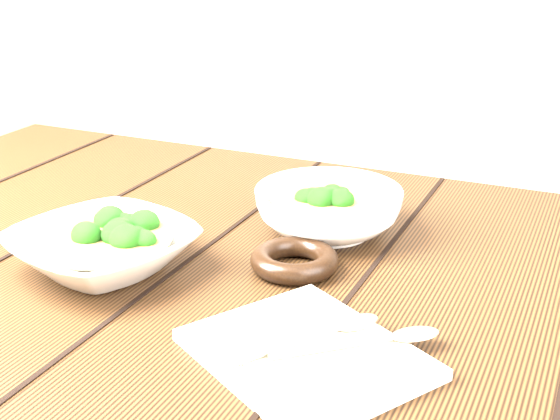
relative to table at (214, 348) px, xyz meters
name	(u,v)px	position (x,y,z in m)	size (l,w,h in m)	color
table	(214,348)	(0.00, 0.00, 0.00)	(1.20, 0.80, 0.75)	#392310
soup_bowl_front	(103,248)	(-0.09, -0.07, 0.15)	(0.24, 0.24, 0.06)	silver
soup_bowl_back	(328,209)	(0.10, 0.13, 0.15)	(0.24, 0.24, 0.07)	silver
trivet	(295,260)	(0.10, 0.01, 0.13)	(0.10, 0.10, 0.02)	black
napkin	(306,354)	(0.18, -0.16, 0.13)	(0.20, 0.16, 0.01)	beige
spoon_left	(329,331)	(0.19, -0.12, 0.13)	(0.10, 0.15, 0.01)	#A6A293
spoon_right	(382,339)	(0.24, -0.12, 0.13)	(0.14, 0.12, 0.01)	#A6A293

